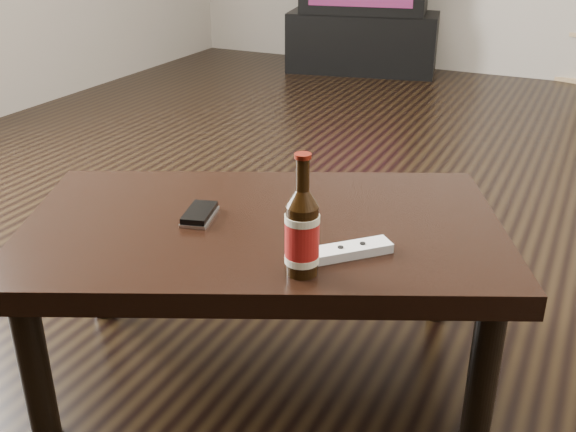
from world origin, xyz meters
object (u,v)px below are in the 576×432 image
at_px(tv_stand, 363,41).
at_px(coffee_table, 262,243).
at_px(phone, 200,214).
at_px(remote, 349,250).
at_px(beer_bottle, 302,233).

distance_m(tv_stand, coffee_table, 3.48).
height_order(tv_stand, phone, phone).
height_order(tv_stand, remote, remote).
xyz_separation_m(tv_stand, beer_bottle, (1.12, -3.52, 0.29)).
bearing_deg(tv_stand, remote, -82.56).
bearing_deg(beer_bottle, remote, 62.27).
xyz_separation_m(tv_stand, phone, (0.80, -3.39, 0.22)).
bearing_deg(coffee_table, remote, -15.39).
bearing_deg(beer_bottle, phone, 157.67).
relative_size(beer_bottle, phone, 1.89).
distance_m(beer_bottle, phone, 0.35).
relative_size(coffee_table, beer_bottle, 5.07).
height_order(coffee_table, remote, remote).
relative_size(beer_bottle, remote, 1.51).
distance_m(beer_bottle, remote, 0.15).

